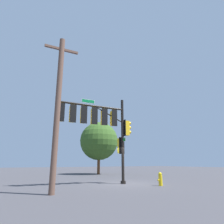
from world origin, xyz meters
TOP-DOWN VIEW (x-y plane):
  - ground_plane at (0.00, 0.00)m, footprint 120.00×120.00m
  - signal_pole_assembly at (1.71, -0.20)m, footprint 5.67×1.17m
  - utility_pole at (5.54, 2.51)m, footprint 1.80×0.29m
  - fire_hydrant at (-1.36, 2.26)m, footprint 0.33×0.24m
  - tree_near at (-3.76, -11.44)m, footprint 4.98×4.98m

SIDE VIEW (x-z plane):
  - ground_plane at x=0.00m, z-range 0.00..0.00m
  - fire_hydrant at x=-1.36m, z-range 0.00..0.83m
  - signal_pole_assembly at x=1.71m, z-range 1.08..7.19m
  - utility_pole at x=5.54m, z-range 0.13..8.16m
  - tree_near at x=-3.76m, z-range 0.87..7.60m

